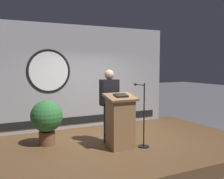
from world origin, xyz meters
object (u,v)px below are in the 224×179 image
at_px(podium, 120,122).
at_px(speaker_person, 109,106).
at_px(potted_plant, 47,118).
at_px(microphone_stand, 143,125).

relative_size(podium, speaker_person, 0.71).
relative_size(speaker_person, potted_plant, 1.67).
height_order(podium, potted_plant, podium).
height_order(podium, speaker_person, speaker_person).
relative_size(speaker_person, microphone_stand, 1.20).
bearing_deg(speaker_person, potted_plant, 159.92).
bearing_deg(microphone_stand, podium, 168.72).
bearing_deg(speaker_person, microphone_stand, -47.71).
xyz_separation_m(podium, potted_plant, (-1.35, 0.96, 0.02)).
height_order(speaker_person, potted_plant, speaker_person).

